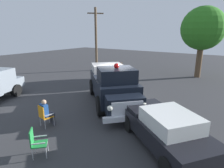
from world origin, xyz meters
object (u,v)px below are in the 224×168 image
lawn_chair_by_car (36,141)px  utility_pole (96,39)px  vintage_fire_truck (113,84)px  classic_hot_rod (164,127)px  oak_tree_right (203,29)px  spectator_standing (121,70)px  spectator_seated (47,112)px  lawn_chair_near_truck (44,115)px

lawn_chair_by_car → utility_pole: utility_pole is taller
lawn_chair_by_car → vintage_fire_truck: bearing=6.8°
classic_hot_rod → oak_tree_right: (12.82, 1.32, 3.68)m
lawn_chair_by_car → spectator_standing: bearing=16.4°
vintage_fire_truck → spectator_seated: size_ratio=4.50×
classic_hot_rod → utility_pole: (9.96, 11.32, 2.71)m
vintage_fire_truck → lawn_chair_near_truck: size_ratio=5.69×
spectator_seated → lawn_chair_near_truck: bearing=170.5°
vintage_fire_truck → classic_hot_rod: (-2.53, -4.06, -0.45)m
lawn_chair_by_car → spectator_standing: (10.51, 3.09, 0.37)m
vintage_fire_truck → classic_hot_rod: 4.81m
vintage_fire_truck → classic_hot_rod: bearing=-122.0°
spectator_seated → utility_pole: 13.42m
lawn_chair_by_car → spectator_seated: 2.25m
lawn_chair_by_car → spectator_standing: 10.96m
vintage_fire_truck → spectator_seated: bearing=167.9°
utility_pole → classic_hot_rod: bearing=-131.3°
classic_hot_rod → oak_tree_right: bearing=5.9°
vintage_fire_truck → lawn_chair_near_truck: bearing=167.9°
utility_pole → spectator_seated: bearing=-150.9°
lawn_chair_by_car → utility_pole: 15.59m
spectator_seated → oak_tree_right: oak_tree_right is taller
lawn_chair_by_car → lawn_chair_near_truck: bearing=46.4°
spectator_seated → spectator_standing: bearing=9.8°
classic_hot_rod → utility_pole: size_ratio=0.69×
oak_tree_right → lawn_chair_near_truck: bearing=165.9°
spectator_seated → spectator_standing: size_ratio=0.77×
lawn_chair_near_truck → spectator_seated: size_ratio=0.79×
lawn_chair_by_car → oak_tree_right: oak_tree_right is taller
vintage_fire_truck → oak_tree_right: 11.13m
classic_hot_rod → vintage_fire_truck: bearing=58.0°
classic_hot_rod → lawn_chair_by_car: classic_hot_rod is taller
vintage_fire_truck → spectator_seated: vintage_fire_truck is taller
spectator_seated → oak_tree_right: (14.34, -3.61, 3.73)m
vintage_fire_truck → lawn_chair_near_truck: (-4.18, 0.89, -0.61)m
classic_hot_rod → spectator_standing: bearing=41.3°
lawn_chair_by_car → spectator_seated: size_ratio=0.79×
spectator_standing → classic_hot_rod: bearing=-138.7°
spectator_seated → utility_pole: utility_pole is taller
classic_hot_rod → spectator_seated: (-1.52, 4.93, -0.05)m
utility_pole → oak_tree_right: bearing=-74.0°
lawn_chair_near_truck → oak_tree_right: 15.41m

